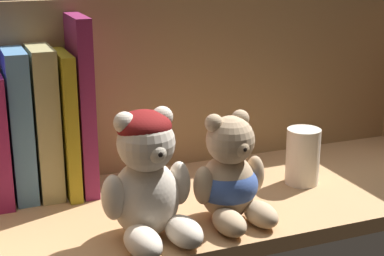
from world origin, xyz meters
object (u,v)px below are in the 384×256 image
(teddy_bear_smaller, at_px, (230,178))
(pillar_candle, at_px, (302,156))
(book_5, at_px, (43,119))
(book_4, at_px, (18,123))
(teddy_bear_larger, at_px, (148,179))
(book_6, at_px, (63,120))
(book_7, at_px, (78,102))

(teddy_bear_smaller, xyz_separation_m, pillar_candle, (0.15, 0.07, -0.01))
(book_5, relative_size, teddy_bear_smaller, 1.47)
(book_4, height_order, teddy_bear_smaller, book_4)
(book_4, relative_size, book_5, 0.99)
(teddy_bear_larger, height_order, teddy_bear_smaller, teddy_bear_larger)
(book_6, relative_size, book_7, 0.81)
(book_4, bearing_deg, book_5, 0.00)
(book_4, bearing_deg, book_7, 0.00)
(book_4, distance_m, teddy_bear_larger, 0.23)
(teddy_bear_larger, bearing_deg, pillar_candle, 17.43)
(book_5, xyz_separation_m, book_6, (0.03, 0.00, -0.00))
(book_7, distance_m, teddy_bear_smaller, 0.24)
(book_5, distance_m, pillar_candle, 0.36)
(book_6, distance_m, book_7, 0.03)
(pillar_candle, bearing_deg, book_5, 161.84)
(book_5, distance_m, teddy_bear_larger, 0.21)
(book_6, bearing_deg, teddy_bear_smaller, -47.61)
(book_4, bearing_deg, book_6, 0.00)
(book_4, height_order, book_5, book_5)
(book_4, bearing_deg, teddy_bear_larger, -58.14)
(book_7, height_order, teddy_bear_larger, book_7)
(book_5, distance_m, book_7, 0.05)
(book_4, distance_m, book_7, 0.08)
(book_7, distance_m, teddy_bear_larger, 0.20)
(teddy_bear_smaller, bearing_deg, book_7, 128.36)
(book_4, relative_size, pillar_candle, 2.49)
(book_6, height_order, teddy_bear_smaller, book_6)
(book_6, bearing_deg, book_7, 0.00)
(book_5, bearing_deg, teddy_bear_larger, -65.75)
(book_7, height_order, teddy_bear_smaller, book_7)
(book_7, bearing_deg, pillar_candle, -21.00)
(book_5, bearing_deg, teddy_bear_smaller, -43.27)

